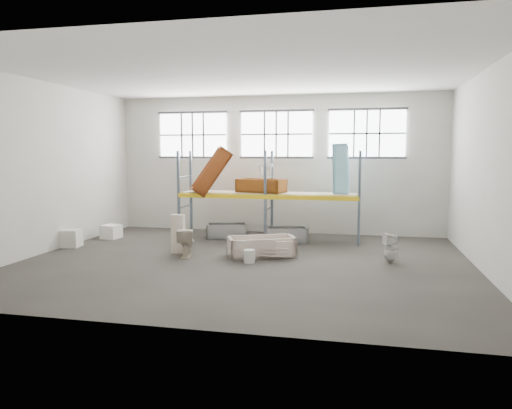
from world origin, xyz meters
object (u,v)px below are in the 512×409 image
(toilet_beige, at_px, (186,242))
(carton_near, at_px, (70,238))
(toilet_white, at_px, (391,248))
(steel_tub_right, at_px, (286,235))
(blue_tub_upright, at_px, (341,169))
(bathtub_beige, at_px, (262,247))
(rust_tub_flat, at_px, (261,186))
(cistern_tall, at_px, (178,234))
(bucket, at_px, (249,256))
(steel_tub_left, at_px, (227,231))

(toilet_beige, relative_size, carton_near, 1.27)
(toilet_white, height_order, steel_tub_right, toilet_white)
(toilet_white, distance_m, carton_near, 9.70)
(steel_tub_right, relative_size, blue_tub_upright, 0.83)
(bathtub_beige, bearing_deg, rust_tub_flat, 77.60)
(cistern_tall, xyz_separation_m, steel_tub_right, (2.85, 2.29, -0.32))
(cistern_tall, height_order, carton_near, cistern_tall)
(bathtub_beige, distance_m, bucket, 0.89)
(bathtub_beige, distance_m, carton_near, 6.15)
(cistern_tall, bearing_deg, blue_tub_upright, 31.79)
(bathtub_beige, xyz_separation_m, steel_tub_right, (0.37, 2.21, -0.02))
(cistern_tall, bearing_deg, toilet_beige, -44.98)
(toilet_beige, distance_m, carton_near, 4.09)
(steel_tub_left, relative_size, rust_tub_flat, 0.85)
(rust_tub_flat, bearing_deg, carton_near, -154.36)
(steel_tub_right, bearing_deg, cistern_tall, -141.28)
(bathtub_beige, bearing_deg, carton_near, 155.19)
(rust_tub_flat, height_order, bucket, rust_tub_flat)
(toilet_white, height_order, blue_tub_upright, blue_tub_upright)
(bathtub_beige, distance_m, cistern_tall, 2.51)
(cistern_tall, relative_size, steel_tub_right, 0.83)
(bathtub_beige, bearing_deg, toilet_beige, 167.73)
(cistern_tall, bearing_deg, steel_tub_left, 72.83)
(blue_tub_upright, relative_size, bucket, 4.65)
(toilet_beige, xyz_separation_m, steel_tub_right, (2.46, 2.66, -0.15))
(cistern_tall, height_order, toilet_white, cistern_tall)
(bathtub_beige, bearing_deg, blue_tub_upright, 30.22)
(steel_tub_left, distance_m, blue_tub_upright, 4.40)
(bathtub_beige, relative_size, toilet_beige, 2.32)
(bathtub_beige, xyz_separation_m, blue_tub_upright, (2.07, 2.92, 2.12))
(blue_tub_upright, bearing_deg, steel_tub_left, -174.43)
(cistern_tall, height_order, bucket, cistern_tall)
(toilet_beige, xyz_separation_m, blue_tub_upright, (4.16, 3.37, 1.99))
(bathtub_beige, bearing_deg, bucket, -124.41)
(blue_tub_upright, bearing_deg, carton_near, -160.63)
(toilet_white, distance_m, steel_tub_left, 5.90)
(rust_tub_flat, xyz_separation_m, blue_tub_upright, (2.65, 0.21, 0.57))
(toilet_beige, distance_m, toilet_white, 5.66)
(steel_tub_left, bearing_deg, blue_tub_upright, 5.57)
(bathtub_beige, height_order, cistern_tall, cistern_tall)
(steel_tub_left, bearing_deg, bucket, -64.87)
(cistern_tall, relative_size, rust_tub_flat, 0.70)
(cistern_tall, xyz_separation_m, toilet_white, (6.04, 0.06, -0.17))
(cistern_tall, distance_m, steel_tub_right, 3.67)
(bathtub_beige, distance_m, toilet_beige, 2.15)
(cistern_tall, relative_size, carton_near, 1.78)
(bathtub_beige, relative_size, bucket, 5.26)
(steel_tub_right, bearing_deg, rust_tub_flat, 152.17)
(toilet_white, relative_size, rust_tub_flat, 0.49)
(bucket, height_order, carton_near, carton_near)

